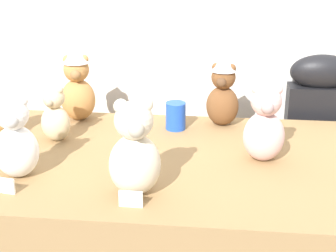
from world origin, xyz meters
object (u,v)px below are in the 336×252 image
at_px(teddy_bear_snow, 15,140).
at_px(teddy_bear_sand, 55,115).
at_px(teddy_bear_cream, 135,151).
at_px(party_cup_blue, 177,116).
at_px(teddy_bear_caramel, 77,85).
at_px(teddy_bear_blush, 265,125).
at_px(teddy_bear_chestnut, 223,92).
at_px(instrument_case, 313,160).
at_px(display_table, 168,247).

bearing_deg(teddy_bear_snow, teddy_bear_sand, 66.87).
xyz_separation_m(teddy_bear_cream, party_cup_blue, (0.07, 0.56, -0.09)).
distance_m(teddy_bear_caramel, teddy_bear_snow, 0.55).
distance_m(teddy_bear_blush, teddy_bear_snow, 0.83).
bearing_deg(teddy_bear_sand, teddy_bear_cream, -37.10).
xyz_separation_m(teddy_bear_sand, teddy_bear_cream, (0.37, -0.38, 0.04)).
bearing_deg(teddy_bear_chestnut, teddy_bear_sand, -149.79).
height_order(teddy_bear_blush, party_cup_blue, teddy_bear_blush).
distance_m(teddy_bear_snow, party_cup_blue, 0.68).
relative_size(teddy_bear_sand, teddy_bear_snow, 0.79).
height_order(teddy_bear_chestnut, party_cup_blue, teddy_bear_chestnut).
xyz_separation_m(teddy_bear_blush, teddy_bear_snow, (-0.80, -0.21, -0.00)).
bearing_deg(teddy_bear_cream, instrument_case, 33.55).
bearing_deg(display_table, instrument_case, 43.05).
height_order(teddy_bear_chestnut, teddy_bear_sand, teddy_bear_chestnut).
xyz_separation_m(display_table, teddy_bear_caramel, (-0.42, 0.35, 0.53)).
bearing_deg(party_cup_blue, teddy_bear_caramel, 171.48).
height_order(teddy_bear_sand, party_cup_blue, teddy_bear_sand).
bearing_deg(teddy_bear_chestnut, teddy_bear_blush, -56.93).
xyz_separation_m(teddy_bear_sand, teddy_bear_caramel, (0.02, 0.23, 0.05)).
bearing_deg(display_table, teddy_bear_blush, 3.26).
relative_size(instrument_case, teddy_bear_sand, 4.57).
xyz_separation_m(display_table, teddy_bear_snow, (-0.47, -0.19, 0.50)).
relative_size(display_table, teddy_bear_chestnut, 6.57).
xyz_separation_m(teddy_bear_chestnut, teddy_bear_caramel, (-0.60, -0.00, 0.01)).
distance_m(instrument_case, teddy_bear_chestnut, 0.61).
distance_m(teddy_bear_sand, teddy_bear_snow, 0.31).
bearing_deg(teddy_bear_cream, teddy_bear_blush, 18.51).
xyz_separation_m(teddy_bear_blush, party_cup_blue, (-0.33, 0.27, -0.07)).
distance_m(teddy_bear_chestnut, party_cup_blue, 0.21).
height_order(teddy_bear_chestnut, teddy_bear_blush, teddy_bear_chestnut).
xyz_separation_m(instrument_case, teddy_bear_blush, (-0.28, -0.55, 0.37)).
height_order(teddy_bear_blush, teddy_bear_snow, teddy_bear_blush).
xyz_separation_m(display_table, teddy_bear_chestnut, (0.18, 0.35, 0.51)).
bearing_deg(teddy_bear_caramel, display_table, -51.20).
bearing_deg(teddy_bear_cream, teddy_bear_chestnut, 50.26).
bearing_deg(teddy_bear_sand, teddy_bear_caramel, 93.13).
relative_size(teddy_bear_sand, teddy_bear_caramel, 0.69).
bearing_deg(teddy_bear_sand, instrument_case, 32.52).
distance_m(teddy_bear_sand, party_cup_blue, 0.48).
distance_m(teddy_bear_chestnut, teddy_bear_caramel, 0.60).
xyz_separation_m(teddy_bear_caramel, party_cup_blue, (0.42, -0.06, -0.10)).
distance_m(instrument_case, teddy_bear_cream, 1.15).
xyz_separation_m(teddy_bear_chestnut, teddy_bear_blush, (0.14, -0.33, -0.01)).
distance_m(teddy_bear_chestnut, teddy_bear_cream, 0.67).
bearing_deg(teddy_bear_chestnut, display_table, -108.34).
height_order(teddy_bear_caramel, teddy_bear_blush, teddy_bear_caramel).
bearing_deg(teddy_bear_sand, teddy_bear_snow, -86.19).
height_order(teddy_bear_sand, teddy_bear_snow, teddy_bear_snow).
distance_m(instrument_case, teddy_bear_blush, 0.72).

